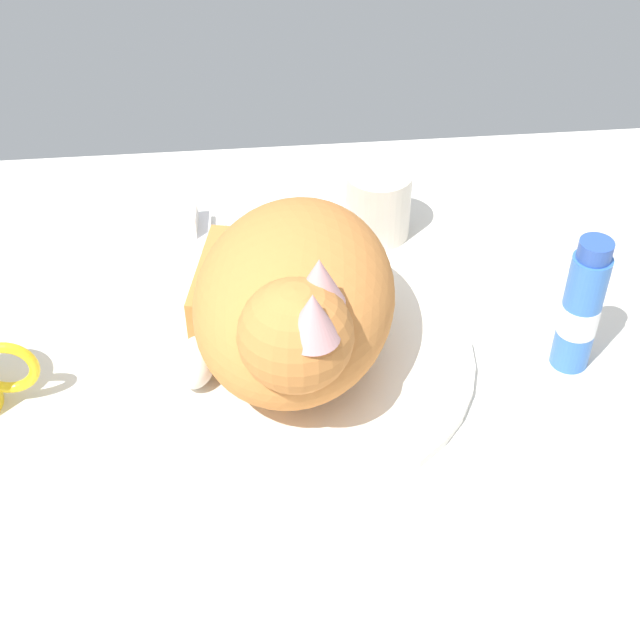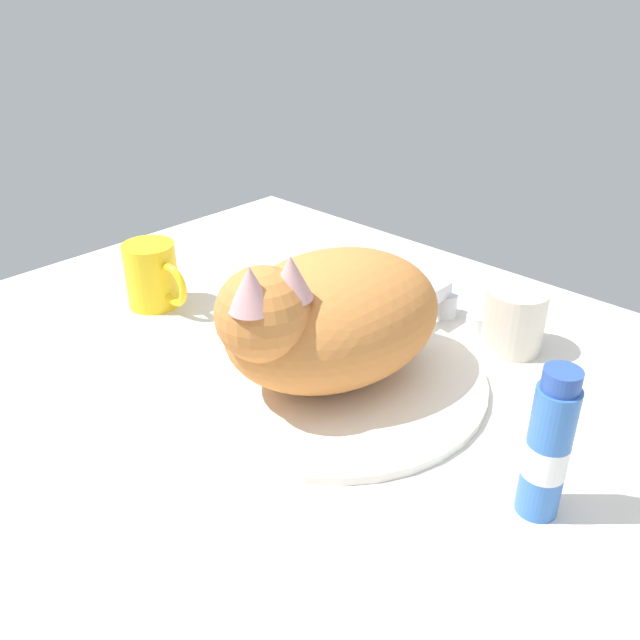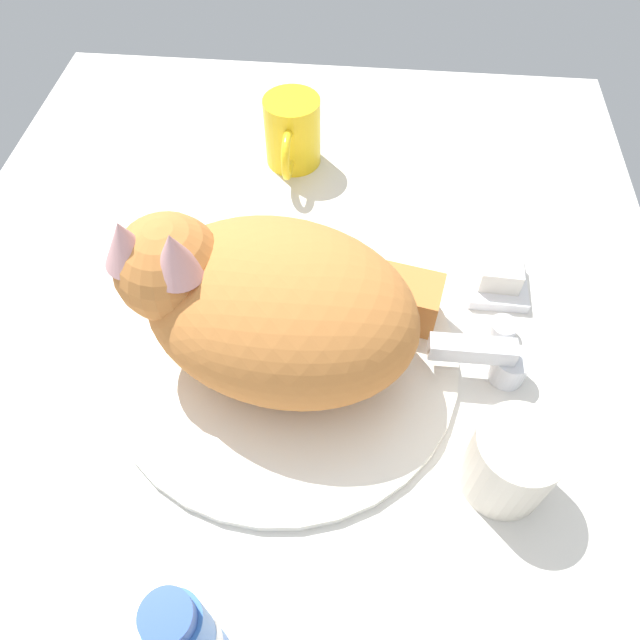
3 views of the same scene
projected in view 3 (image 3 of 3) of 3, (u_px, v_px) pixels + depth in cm
name	position (u px, v px, depth cm)	size (l,w,h in cm)	color
ground_plane	(286.00, 366.00, 61.52)	(110.00, 82.50, 3.00)	silver
sink_basin	(285.00, 356.00, 59.91)	(34.99, 34.99, 1.01)	white
faucet	(497.00, 363.00, 57.31)	(13.17, 10.03, 5.28)	silver
cat	(269.00, 302.00, 53.65)	(23.68, 31.19, 17.61)	#D17F3D
coffee_mug	(292.00, 133.00, 75.23)	(11.39, 7.17, 9.01)	yellow
rinse_cup	(511.00, 462.00, 49.45)	(7.44, 7.44, 7.98)	silver
soap_dish	(495.00, 277.00, 66.07)	(9.00, 6.40, 1.20)	white
soap_bar	(500.00, 265.00, 64.49)	(6.08, 4.39, 2.71)	white
toothpaste_bottle	(189.00, 637.00, 39.17)	(3.78, 3.78, 14.64)	#3870C6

